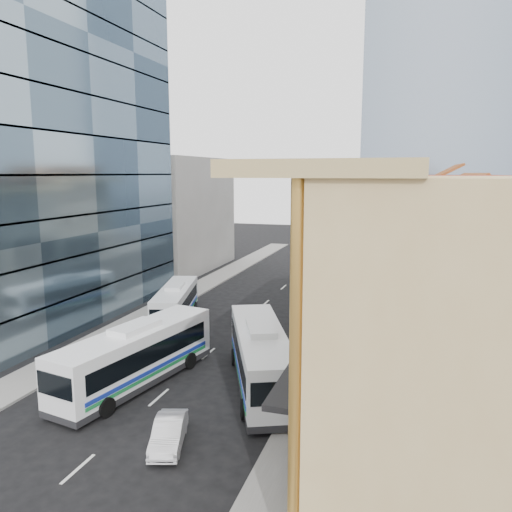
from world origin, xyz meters
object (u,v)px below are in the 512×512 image
(office_tower, at_px, (29,137))
(bus_right, at_px, (261,356))
(sedan_right, at_px, (169,433))
(bus_left_near, at_px, (136,354))
(shophouse_tan, at_px, (440,333))
(bus_left_far, at_px, (176,303))

(office_tower, xyz_separation_m, bus_right, (21.92, -7.96, -13.15))
(sedan_right, bearing_deg, bus_left_near, 114.12)
(bus_left_near, bearing_deg, office_tower, 157.60)
(shophouse_tan, xyz_separation_m, bus_right, (-9.08, 6.04, -4.15))
(bus_left_far, distance_m, sedan_right, 19.40)
(bus_left_near, bearing_deg, bus_right, 26.28)
(sedan_right, bearing_deg, bus_right, 56.25)
(bus_right, height_order, sedan_right, bus_right)
(bus_left_far, bearing_deg, shophouse_tan, -55.26)
(bus_left_far, xyz_separation_m, sedan_right, (8.29, -17.51, -0.96))
(bus_right, bearing_deg, shophouse_tan, -57.12)
(office_tower, xyz_separation_m, bus_left_near, (15.00, -9.86, -13.17))
(office_tower, distance_m, bus_left_near, 22.26)
(shophouse_tan, distance_m, bus_right, 11.67)
(bus_left_near, bearing_deg, bus_left_far, 117.03)
(bus_right, bearing_deg, office_tower, 136.54)
(shophouse_tan, height_order, bus_left_far, shophouse_tan)
(shophouse_tan, distance_m, bus_left_near, 17.04)
(shophouse_tan, relative_size, bus_left_near, 1.23)
(office_tower, height_order, bus_left_near, office_tower)
(office_tower, bearing_deg, bus_left_far, 11.10)
(bus_right, xyz_separation_m, sedan_right, (-2.13, -7.29, -1.24))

